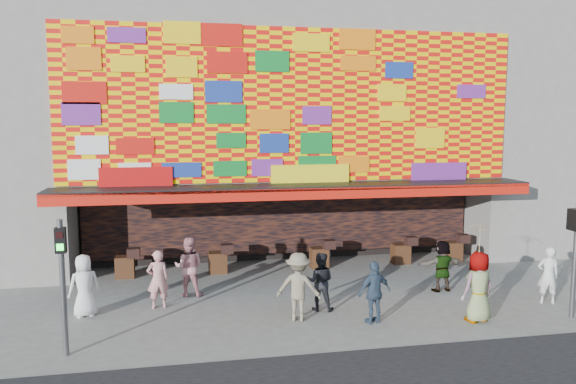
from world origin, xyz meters
name	(u,v)px	position (x,y,z in m)	size (l,w,h in m)	color
ground	(325,313)	(0.00, 0.00, 0.00)	(90.00, 90.00, 0.00)	slate
shop_building	(273,116)	(0.00, 8.18, 5.23)	(15.20, 9.40, 10.00)	gray
neighbor_right	(569,99)	(13.00, 8.00, 6.00)	(11.00, 8.00, 12.00)	gray
signal_left	(62,272)	(-6.20, -1.50, 1.86)	(0.22, 0.20, 3.00)	#59595B
signal_right	(576,247)	(6.20, -1.50, 1.86)	(0.22, 0.20, 3.00)	#59595B
ped_a	(84,286)	(-6.18, 1.00, 0.82)	(0.80, 0.52, 1.64)	white
ped_b	(158,279)	(-4.33, 1.30, 0.80)	(0.58, 0.38, 1.60)	#D68C8A
ped_c	(320,281)	(-0.06, 0.32, 0.79)	(0.76, 0.59, 1.57)	black
ped_d	(298,287)	(-0.79, -0.33, 0.87)	(1.13, 0.65, 1.75)	#7C715A
ped_e	(375,292)	(1.04, -0.90, 0.79)	(0.93, 0.39, 1.59)	#35475D
ped_f	(442,266)	(3.94, 1.27, 0.77)	(1.42, 0.45, 1.54)	gray
ped_g	(478,287)	(3.65, -1.30, 0.90)	(0.88, 0.57, 1.80)	gray
ped_h	(548,275)	(6.31, -0.35, 0.80)	(0.58, 0.38, 1.60)	silver
ped_i	(189,267)	(-3.49, 2.24, 0.86)	(0.84, 0.65, 1.73)	#D3888E
parasol	(481,240)	(3.65, -1.30, 2.11)	(1.18, 1.19, 1.77)	#D3C285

